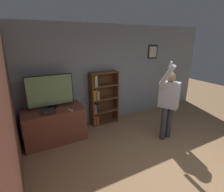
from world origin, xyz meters
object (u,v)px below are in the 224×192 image
Objects in this scene: game_console at (49,111)px; television at (50,91)px; person at (169,100)px; bookshelf at (102,98)px.

television is at bearing 65.93° from game_console.
game_console is 2.69m from person.
bookshelf reaches higher than game_console.
television reaches higher than bookshelf.
television is 0.54× the size of person.
television is 1.44m from bookshelf.
bookshelf is at bearing 7.69° from television.
bookshelf is 1.80m from person.
game_console is 0.13× the size of person.
person is at bearing -22.44° from game_console.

